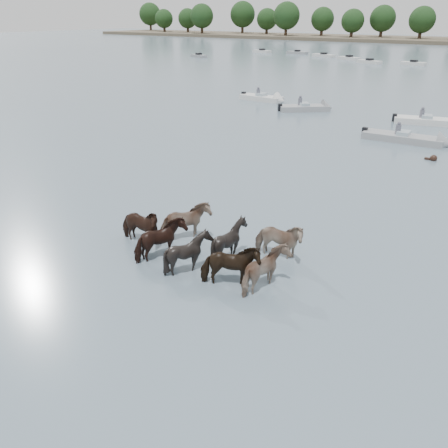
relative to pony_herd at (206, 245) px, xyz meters
The scene contains 9 objects.
ground 1.21m from the pony_herd, 83.86° to the right, with size 400.00×400.00×0.00m, color slate.
shoreline 164.56m from the pony_herd, 115.13° to the left, with size 160.00×30.00×1.00m, color #4C4233.
pony_herd is the anchor object (origin of this frame).
swimming_pony 18.17m from the pony_herd, 76.52° to the left, with size 0.72×0.44×0.44m.
motorboat_a 29.23m from the pony_herd, 106.37° to the left, with size 4.80×4.34×1.92m.
motorboat_b 21.42m from the pony_herd, 83.69° to the left, with size 6.00×1.74×1.92m.
motorboat_c 28.27m from the pony_herd, 85.04° to the left, with size 5.54×2.86×1.92m.
motorboat_f 33.18m from the pony_herd, 114.84° to the left, with size 5.14×1.93×1.92m.
treeline 166.92m from the pony_herd, 117.39° to the left, with size 149.28×23.61×12.36m.
Camera 1 is at (8.39, -10.61, 8.13)m, focal length 36.60 mm.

